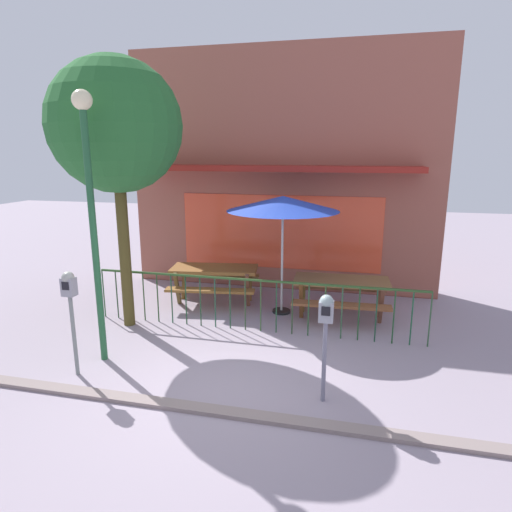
% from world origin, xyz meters
% --- Properties ---
extents(ground, '(40.00, 40.00, 0.00)m').
position_xyz_m(ground, '(0.00, 0.00, 0.00)').
color(ground, gray).
extents(pub_storefront, '(7.10, 1.27, 5.42)m').
position_xyz_m(pub_storefront, '(0.00, 4.85, 2.70)').
color(pub_storefront, brown).
rests_on(pub_storefront, ground).
extents(patio_fence_front, '(5.99, 0.04, 0.97)m').
position_xyz_m(patio_fence_front, '(0.00, 2.02, 0.66)').
color(patio_fence_front, '#284A20').
rests_on(patio_fence_front, ground).
extents(picnic_table_left, '(1.98, 1.61, 0.79)m').
position_xyz_m(picnic_table_left, '(-1.16, 3.32, 0.61)').
color(picnic_table_left, brown).
rests_on(picnic_table_left, ground).
extents(picnic_table_right, '(1.86, 1.44, 0.79)m').
position_xyz_m(picnic_table_right, '(1.50, 3.04, 0.61)').
color(picnic_table_right, brown).
rests_on(picnic_table_right, ground).
extents(patio_umbrella, '(2.16, 2.16, 2.34)m').
position_xyz_m(patio_umbrella, '(0.34, 3.04, 2.18)').
color(patio_umbrella, black).
rests_on(patio_umbrella, ground).
extents(parking_meter_near, '(0.18, 0.17, 1.44)m').
position_xyz_m(parking_meter_near, '(1.42, -0.00, 1.12)').
color(parking_meter_near, slate).
rests_on(parking_meter_near, ground).
extents(parking_meter_far, '(0.18, 0.17, 1.55)m').
position_xyz_m(parking_meter_far, '(-2.10, -0.12, 1.19)').
color(parking_meter_far, slate).
rests_on(parking_meter_far, ground).
extents(street_tree, '(2.26, 2.26, 4.71)m').
position_xyz_m(street_tree, '(-2.32, 1.77, 3.56)').
color(street_tree, '#483E1B').
rests_on(street_tree, ground).
extents(street_lamp, '(0.28, 0.28, 3.97)m').
position_xyz_m(street_lamp, '(-1.99, 0.40, 2.59)').
color(street_lamp, '#205631').
rests_on(street_lamp, ground).
extents(curb_edge, '(9.94, 0.20, 0.11)m').
position_xyz_m(curb_edge, '(0.00, -0.58, 0.00)').
color(curb_edge, gray).
rests_on(curb_edge, ground).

